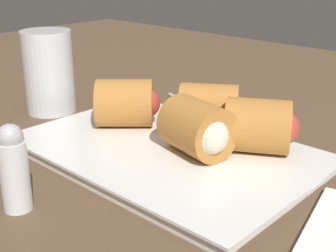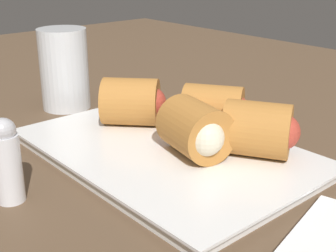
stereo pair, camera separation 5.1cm
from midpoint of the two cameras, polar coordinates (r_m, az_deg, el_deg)
table_surface at (r=53.93cm, az=1.22°, el=-4.44°), size 180.00×140.00×2.00cm
serving_plate at (r=52.26cm, az=2.79°, el=-3.20°), size 32.62×21.62×1.50cm
roll_front_left at (r=48.56cm, az=6.61°, el=-0.57°), size 8.25×7.13×5.82cm
roll_front_right at (r=57.41cm, az=-1.57°, el=2.94°), size 8.90×8.86×5.82cm
roll_back_left at (r=54.99cm, az=8.63°, el=1.90°), size 8.84×8.58×5.82cm
roll_back_right at (r=49.93cm, az=14.26°, el=-0.49°), size 8.76×8.42×5.82cm
spoon at (r=63.73cm, az=10.65°, el=0.76°), size 17.62×5.89×1.28cm
drinking_glass at (r=68.92cm, az=-10.48°, el=6.82°), size 6.96×6.96×11.59cm
salt_shaker at (r=43.86cm, az=-15.98°, el=-4.12°), size 2.58×2.58×8.13cm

